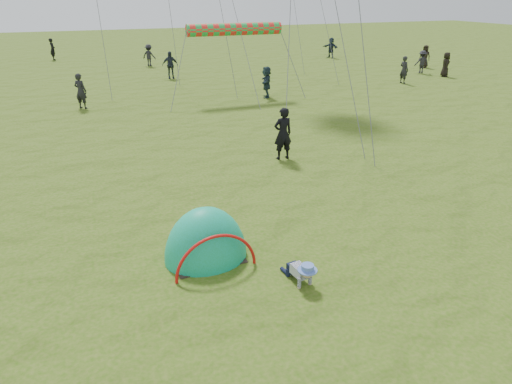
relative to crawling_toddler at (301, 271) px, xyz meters
name	(u,v)px	position (x,y,z in m)	size (l,w,h in m)	color
ground	(294,267)	(0.13, 0.59, -0.28)	(140.00, 140.00, 0.00)	#295009
crawling_toddler	(301,271)	(0.00, 0.00, 0.00)	(0.50, 0.72, 0.55)	black
popup_tent	(206,257)	(-1.53, 1.65, -0.28)	(1.86, 1.53, 2.41)	#0F9348
standing_adult	(283,134)	(2.78, 7.00, 0.65)	(0.67, 0.44, 1.84)	black
crowd_person_0	(53,49)	(-5.03, 37.27, 0.62)	(0.65, 0.43, 1.79)	black
crowd_person_3	(422,62)	(19.74, 20.09, 0.52)	(1.03, 0.59, 1.59)	black
crowd_person_4	(446,64)	(20.35, 18.39, 0.54)	(0.80, 0.52, 1.63)	black
crowd_person_5	(266,82)	(6.19, 16.63, 0.57)	(1.57, 0.50, 1.69)	#1F3039
crowd_person_6	(81,91)	(-3.48, 17.62, 0.60)	(0.64, 0.42, 1.75)	black
crowd_person_8	(170,65)	(2.47, 24.57, 0.62)	(1.05, 0.44, 1.79)	#242A38
crowd_person_9	(149,55)	(2.08, 30.75, 0.55)	(1.07, 0.62, 1.66)	black
crowd_person_11	(331,48)	(17.94, 29.88, 0.59)	(1.60, 0.51, 1.72)	#1D2733
crowd_person_12	(404,70)	(16.03, 17.36, 0.58)	(0.62, 0.41, 1.70)	black
crowd_person_16	(425,56)	(21.78, 22.20, 0.56)	(0.82, 0.53, 1.68)	black
rainbow_tube_kite	(235,29)	(4.57, 17.18, 3.34)	(0.64, 0.64, 5.16)	red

